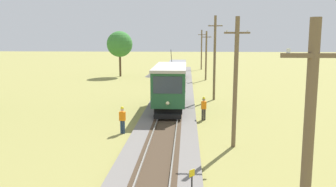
% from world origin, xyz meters
% --- Properties ---
extents(red_tram, '(2.60, 8.54, 4.79)m').
position_xyz_m(red_tram, '(0.00, 20.33, 2.19)').
color(red_tram, '#235633').
rests_on(red_tram, rail_right).
extents(freight_car, '(2.40, 5.20, 2.31)m').
position_xyz_m(freight_car, '(0.00, 42.59, 1.56)').
color(freight_car, slate).
rests_on(freight_car, rail_right).
extents(utility_pole_foreground, '(1.40, 0.39, 6.64)m').
position_xyz_m(utility_pole_foreground, '(4.06, -0.43, 3.41)').
color(utility_pole_foreground, brown).
rests_on(utility_pole_foreground, ground).
extents(utility_pole_near_tram, '(1.40, 0.35, 7.29)m').
position_xyz_m(utility_pole_near_tram, '(4.06, 11.03, 3.74)').
color(utility_pole_near_tram, brown).
rests_on(utility_pole_near_tram, ground).
extents(utility_pole_mid, '(1.40, 0.49, 8.20)m').
position_xyz_m(utility_pole_mid, '(4.06, 25.72, 4.20)').
color(utility_pole_mid, brown).
rests_on(utility_pole_mid, ground).
extents(utility_pole_far, '(1.40, 0.52, 6.94)m').
position_xyz_m(utility_pole_far, '(4.06, 40.80, 3.57)').
color(utility_pole_far, brown).
rests_on(utility_pole_far, ground).
extents(utility_pole_distant, '(1.40, 0.47, 7.39)m').
position_xyz_m(utility_pole_distant, '(4.06, 56.72, 3.79)').
color(utility_pole_distant, brown).
rests_on(utility_pole_distant, ground).
extents(trackside_signal_marker, '(0.21, 0.21, 1.18)m').
position_xyz_m(trackside_signal_marker, '(1.61, 4.63, 0.67)').
color(trackside_signal_marker, black).
rests_on(trackside_signal_marker, ground).
extents(gravel_pile, '(2.82, 2.82, 0.91)m').
position_xyz_m(gravel_pile, '(-3.76, 44.52, 0.45)').
color(gravel_pile, gray).
rests_on(gravel_pile, ground).
extents(track_worker, '(0.40, 0.27, 1.78)m').
position_xyz_m(track_worker, '(-2.75, 13.36, 0.98)').
color(track_worker, navy).
rests_on(track_worker, ground).
extents(second_worker, '(0.39, 0.26, 1.78)m').
position_xyz_m(second_worker, '(2.66, 17.22, 0.98)').
color(second_worker, '#38332D').
rests_on(second_worker, ground).
extents(tree_right_near, '(3.97, 3.97, 7.01)m').
position_xyz_m(tree_right_near, '(-9.05, 44.75, 5.00)').
color(tree_right_near, '#4C3823').
rests_on(tree_right_near, ground).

